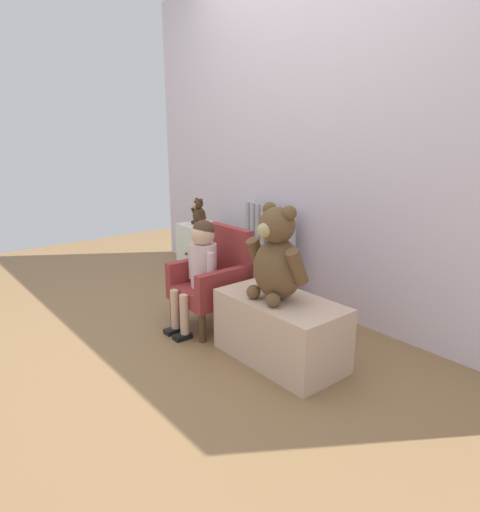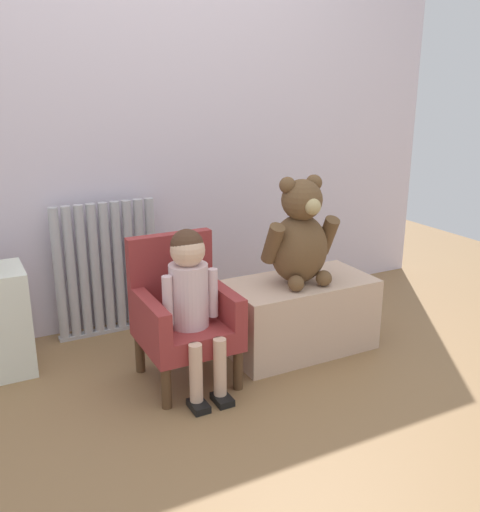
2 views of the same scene
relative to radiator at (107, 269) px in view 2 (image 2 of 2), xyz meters
The scene contains 7 objects.
ground_plane 1.24m from the radiator, 76.26° to the right, with size 6.00×6.00×0.00m, color olive.
back_wall 0.90m from the radiator, 23.96° to the left, with size 3.80×0.05×2.40m, color silver.
radiator is the anchor object (origin of this frame).
child_armchair 0.66m from the radiator, 75.03° to the right, with size 0.40×0.42×0.65m.
child_figure 0.77m from the radiator, 77.14° to the right, with size 0.25×0.35×0.72m.
low_bench 1.04m from the radiator, 38.90° to the right, with size 0.73×0.39×0.37m, color #CCAA8F.
large_teddy_bear 1.05m from the radiator, 40.36° to the right, with size 0.38×0.27×0.53m.
Camera 2 is at (-0.97, -1.72, 1.32)m, focal length 40.00 mm.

